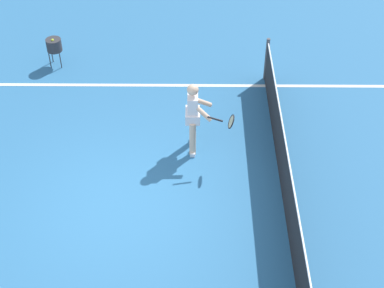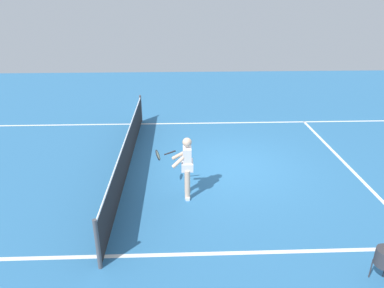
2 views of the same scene
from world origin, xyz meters
TOP-DOWN VIEW (x-y plane):
  - ground_plane at (0.00, 0.00)m, footprint 27.05×27.05m
  - sideline_left_marking at (-3.74, 0.00)m, footprint 0.10×18.81m
  - court_net at (0.00, 3.02)m, footprint 8.16×0.08m
  - tennis_player at (-1.55, 1.38)m, footprint 0.77×0.92m
  - ball_hopper at (-4.58, -1.94)m, footprint 0.36×0.36m

SIDE VIEW (x-z plane):
  - ground_plane at x=0.00m, z-range 0.00..0.00m
  - sideline_left_marking at x=-3.74m, z-range 0.00..0.01m
  - court_net at x=0.00m, z-range -0.03..1.03m
  - ball_hopper at x=-4.58m, z-range 0.17..0.92m
  - tennis_player at x=-1.55m, z-range 0.07..1.62m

